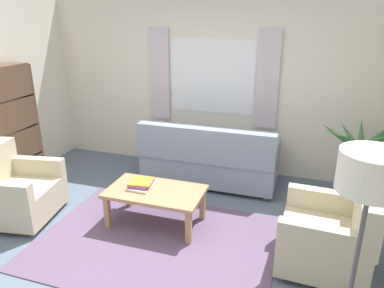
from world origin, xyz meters
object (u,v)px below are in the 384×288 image
at_px(couch, 209,160).
at_px(book_stack_on_table, 142,184).
at_px(potted_plant, 360,159).
at_px(coffee_table, 155,195).
at_px(bookshelf, 9,138).
at_px(standing_lamp, 369,190).
at_px(armchair_left, 14,191).
at_px(armchair_right, 331,235).

relative_size(couch, book_stack_on_table, 5.54).
bearing_deg(book_stack_on_table, potted_plant, 27.33).
bearing_deg(coffee_table, bookshelf, 174.94).
height_order(coffee_table, standing_lamp, standing_lamp).
bearing_deg(bookshelf, coffee_table, 84.94).
height_order(couch, armchair_left, couch).
xyz_separation_m(armchair_right, coffee_table, (-1.90, 0.18, 0.03)).
relative_size(armchair_right, standing_lamp, 0.54).
distance_m(couch, armchair_left, 2.55).
relative_size(armchair_left, coffee_table, 0.88).
relative_size(armchair_right, bookshelf, 0.51).
relative_size(armchair_left, book_stack_on_table, 2.82).
height_order(couch, coffee_table, couch).
distance_m(book_stack_on_table, potted_plant, 2.75).
bearing_deg(bookshelf, standing_lamp, 70.08).
xyz_separation_m(bookshelf, standing_lamp, (4.14, -1.50, 0.62)).
bearing_deg(potted_plant, couch, -178.52).
bearing_deg(bookshelf, armchair_right, 84.72).
xyz_separation_m(coffee_table, book_stack_on_table, (-0.18, 0.03, 0.09)).
xyz_separation_m(armchair_left, armchair_right, (3.56, 0.21, 0.00)).
bearing_deg(book_stack_on_table, standing_lamp, -32.19).
bearing_deg(standing_lamp, couch, 122.89).
distance_m(couch, standing_lamp, 3.20).
height_order(armchair_left, armchair_right, same).
bearing_deg(armchair_left, standing_lamp, -114.07).
distance_m(armchair_left, book_stack_on_table, 1.54).
bearing_deg(armchair_left, book_stack_on_table, -83.87).
bearing_deg(couch, armchair_right, 138.43).
bearing_deg(standing_lamp, armchair_left, 165.78).
relative_size(armchair_left, bookshelf, 0.56).
bearing_deg(armchair_right, coffee_table, -92.56).
distance_m(armchair_right, bookshelf, 4.14).
relative_size(couch, standing_lamp, 1.17).
bearing_deg(coffee_table, armchair_left, -166.67).
bearing_deg(coffee_table, standing_lamp, -33.95).
height_order(armchair_right, bookshelf, bookshelf).
distance_m(couch, coffee_table, 1.27).
xyz_separation_m(book_stack_on_table, potted_plant, (2.44, 1.26, 0.13)).
xyz_separation_m(armchair_left, potted_plant, (3.92, 1.68, 0.25)).
distance_m(coffee_table, potted_plant, 2.61).
xyz_separation_m(book_stack_on_table, bookshelf, (-2.02, 0.17, 0.30)).
xyz_separation_m(coffee_table, bookshelf, (-2.20, 0.20, 0.39)).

